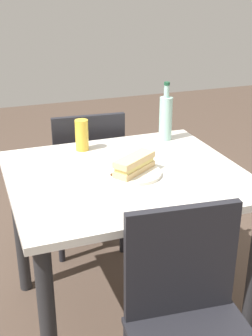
# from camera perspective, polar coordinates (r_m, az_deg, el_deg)

# --- Properties ---
(ground_plane) EXTENTS (8.00, 8.00, 0.00)m
(ground_plane) POSITION_cam_1_polar(r_m,az_deg,el_deg) (2.27, 0.00, -18.20)
(ground_plane) COLOR #47382D
(dining_table) EXTENTS (0.97, 0.86, 0.75)m
(dining_table) POSITION_cam_1_polar(r_m,az_deg,el_deg) (1.91, 0.00, -4.01)
(dining_table) COLOR beige
(dining_table) RESTS_ON ground
(chair_far) EXTENTS (0.43, 0.43, 0.85)m
(chair_far) POSITION_cam_1_polar(r_m,az_deg,el_deg) (2.51, -5.03, -0.67)
(chair_far) COLOR black
(chair_far) RESTS_ON ground
(chair_near) EXTENTS (0.44, 0.44, 0.85)m
(chair_near) POSITION_cam_1_polar(r_m,az_deg,el_deg) (1.52, 8.27, -18.97)
(chair_near) COLOR black
(chair_near) RESTS_ON ground
(plate_near) EXTENTS (0.22, 0.22, 0.01)m
(plate_near) POSITION_cam_1_polar(r_m,az_deg,el_deg) (1.83, 1.07, -0.70)
(plate_near) COLOR silver
(plate_near) RESTS_ON dining_table
(baguette_sandwich_near) EXTENTS (0.21, 0.17, 0.07)m
(baguette_sandwich_near) POSITION_cam_1_polar(r_m,az_deg,el_deg) (1.81, 1.08, 0.50)
(baguette_sandwich_near) COLOR #DBB77A
(baguette_sandwich_near) RESTS_ON plate_near
(knife_near) EXTENTS (0.16, 0.11, 0.01)m
(knife_near) POSITION_cam_1_polar(r_m,az_deg,el_deg) (1.85, -0.41, -0.14)
(knife_near) COLOR silver
(knife_near) RESTS_ON plate_near
(water_bottle) EXTENTS (0.06, 0.06, 0.29)m
(water_bottle) POSITION_cam_1_polar(r_m,az_deg,el_deg) (2.22, 5.11, 6.51)
(water_bottle) COLOR #99C6B7
(water_bottle) RESTS_ON dining_table
(beer_glass) EXTENTS (0.06, 0.06, 0.15)m
(beer_glass) POSITION_cam_1_polar(r_m,az_deg,el_deg) (2.09, -5.68, 4.21)
(beer_glass) COLOR gold
(beer_glass) RESTS_ON dining_table
(paper_napkin) EXTENTS (0.17, 0.17, 0.00)m
(paper_napkin) POSITION_cam_1_polar(r_m,az_deg,el_deg) (1.96, -10.47, 0.44)
(paper_napkin) COLOR white
(paper_napkin) RESTS_ON dining_table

